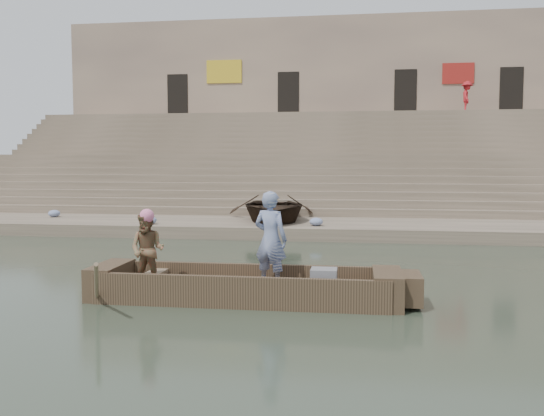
% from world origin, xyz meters
% --- Properties ---
extents(ground, '(120.00, 120.00, 0.00)m').
position_xyz_m(ground, '(0.00, 0.00, 0.00)').
color(ground, '#2A3527').
rests_on(ground, ground).
extents(lower_landing, '(32.00, 4.00, 0.40)m').
position_xyz_m(lower_landing, '(0.00, 8.00, 0.20)').
color(lower_landing, gray).
rests_on(lower_landing, ground).
extents(mid_landing, '(32.00, 3.00, 2.80)m').
position_xyz_m(mid_landing, '(0.00, 15.50, 1.40)').
color(mid_landing, gray).
rests_on(mid_landing, ground).
extents(upper_landing, '(32.00, 3.00, 5.20)m').
position_xyz_m(upper_landing, '(0.00, 22.50, 2.60)').
color(upper_landing, gray).
rests_on(upper_landing, ground).
extents(ghat_steps, '(32.00, 11.00, 5.20)m').
position_xyz_m(ghat_steps, '(0.00, 17.19, 1.80)').
color(ghat_steps, gray).
rests_on(ghat_steps, ground).
extents(building_wall, '(32.00, 5.07, 11.20)m').
position_xyz_m(building_wall, '(0.00, 26.50, 5.60)').
color(building_wall, tan).
rests_on(building_wall, ground).
extents(main_rowboat, '(5.00, 1.30, 0.22)m').
position_xyz_m(main_rowboat, '(0.26, -1.88, 0.11)').
color(main_rowboat, brown).
rests_on(main_rowboat, ground).
extents(rowboat_trim, '(6.04, 2.63, 2.04)m').
position_xyz_m(rowboat_trim, '(0.47, -1.88, 0.31)').
color(rowboat_trim, brown).
rests_on(rowboat_trim, ground).
extents(standing_man, '(0.75, 0.62, 1.76)m').
position_xyz_m(standing_man, '(0.72, -1.69, 1.10)').
color(standing_man, navy).
rests_on(standing_man, main_rowboat).
extents(rowing_man, '(0.71, 0.57, 1.37)m').
position_xyz_m(rowing_man, '(-1.50, -2.02, 0.90)').
color(rowing_man, '#287A46').
rests_on(rowing_man, main_rowboat).
extents(television, '(0.46, 0.42, 0.40)m').
position_xyz_m(television, '(1.69, -1.88, 0.42)').
color(television, gray).
rests_on(television, main_rowboat).
extents(beached_rowboat, '(3.91, 4.93, 0.92)m').
position_xyz_m(beached_rowboat, '(-0.69, 8.36, 0.86)').
color(beached_rowboat, '#2D2116').
rests_on(beached_rowboat, lower_landing).
extents(pedestrian, '(0.85, 1.23, 1.76)m').
position_xyz_m(pedestrian, '(8.29, 22.56, 6.08)').
color(pedestrian, '#B11D23').
rests_on(pedestrian, upper_landing).
extents(cloth_bundles, '(18.83, 2.83, 0.26)m').
position_xyz_m(cloth_bundles, '(-1.79, 7.98, 0.53)').
color(cloth_bundles, '#3F5999').
rests_on(cloth_bundles, lower_landing).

